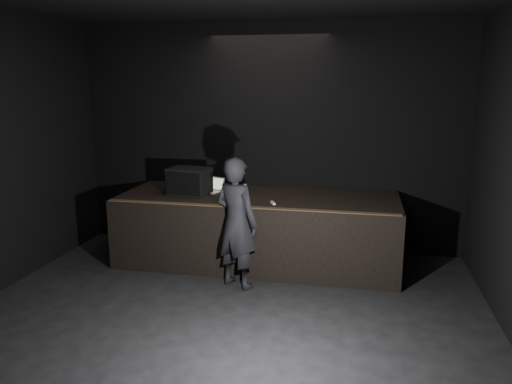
{
  "coord_description": "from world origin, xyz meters",
  "views": [
    {
      "loc": [
        1.41,
        -4.16,
        2.61
      ],
      "look_at": [
        0.06,
        2.3,
        1.15
      ],
      "focal_mm": 35.0,
      "sensor_mm": 36.0,
      "label": 1
    }
  ],
  "objects_px": {
    "beer_can": "(245,190)",
    "stage_riser": "(258,229)",
    "person": "(236,223)",
    "laptop": "(213,188)",
    "stage_monitor": "(189,181)"
  },
  "relations": [
    {
      "from": "stage_monitor",
      "to": "person",
      "type": "xyz_separation_m",
      "value": [
        0.92,
        -0.85,
        -0.35
      ]
    },
    {
      "from": "beer_can",
      "to": "person",
      "type": "relative_size",
      "value": 0.1
    },
    {
      "from": "beer_can",
      "to": "laptop",
      "type": "bearing_deg",
      "value": 162.03
    },
    {
      "from": "stage_monitor",
      "to": "laptop",
      "type": "distance_m",
      "value": 0.4
    },
    {
      "from": "person",
      "to": "stage_monitor",
      "type": "bearing_deg",
      "value": -18.1
    },
    {
      "from": "stage_riser",
      "to": "person",
      "type": "relative_size",
      "value": 2.36
    },
    {
      "from": "stage_riser",
      "to": "stage_monitor",
      "type": "height_order",
      "value": "stage_monitor"
    },
    {
      "from": "stage_riser",
      "to": "laptop",
      "type": "relative_size",
      "value": 10.22
    },
    {
      "from": "stage_riser",
      "to": "beer_can",
      "type": "height_order",
      "value": "beer_can"
    },
    {
      "from": "stage_riser",
      "to": "person",
      "type": "height_order",
      "value": "person"
    },
    {
      "from": "stage_monitor",
      "to": "beer_can",
      "type": "xyz_separation_m",
      "value": [
        0.82,
        0.06,
        -0.11
      ]
    },
    {
      "from": "beer_can",
      "to": "person",
      "type": "bearing_deg",
      "value": -83.9
    },
    {
      "from": "stage_monitor",
      "to": "laptop",
      "type": "height_order",
      "value": "stage_monitor"
    },
    {
      "from": "beer_can",
      "to": "stage_riser",
      "type": "bearing_deg",
      "value": 12.63
    },
    {
      "from": "stage_monitor",
      "to": "person",
      "type": "relative_size",
      "value": 0.37
    }
  ]
}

